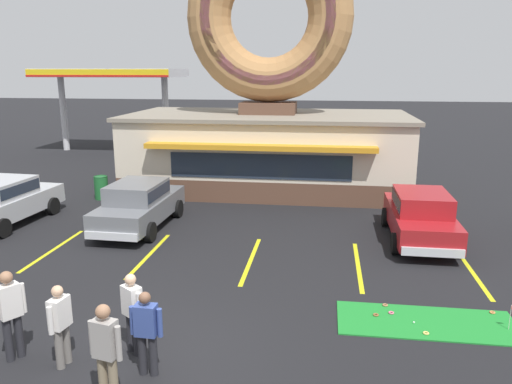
% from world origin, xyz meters
% --- Properties ---
extents(ground_plane, '(160.00, 160.00, 0.00)m').
position_xyz_m(ground_plane, '(0.00, 0.00, 0.00)').
color(ground_plane, black).
extents(donut_shop_building, '(12.30, 6.75, 10.96)m').
position_xyz_m(donut_shop_building, '(0.52, 13.94, 3.74)').
color(donut_shop_building, brown).
rests_on(donut_shop_building, ground).
extents(putting_mat, '(3.75, 1.50, 0.03)m').
position_xyz_m(putting_mat, '(5.33, 1.94, 0.01)').
color(putting_mat, '#1E842D').
rests_on(putting_mat, ground).
extents(mini_donut_near_left, '(0.13, 0.13, 0.04)m').
position_xyz_m(mini_donut_near_left, '(6.85, 2.55, 0.05)').
color(mini_donut_near_left, '#D17F47').
rests_on(mini_donut_near_left, putting_mat).
extents(mini_donut_near_right, '(0.13, 0.13, 0.04)m').
position_xyz_m(mini_donut_near_right, '(5.23, 1.43, 0.05)').
color(mini_donut_near_right, '#E5C666').
rests_on(mini_donut_near_right, putting_mat).
extents(mini_donut_mid_left, '(0.13, 0.13, 0.04)m').
position_xyz_m(mini_donut_mid_left, '(4.54, 2.59, 0.05)').
color(mini_donut_mid_left, '#A5724C').
rests_on(mini_donut_mid_left, putting_mat).
extents(mini_donut_mid_centre, '(0.13, 0.13, 0.04)m').
position_xyz_m(mini_donut_mid_centre, '(4.63, 2.23, 0.05)').
color(mini_donut_mid_centre, '#D8667F').
rests_on(mini_donut_mid_centre, putting_mat).
extents(mini_donut_mid_right, '(0.13, 0.13, 0.04)m').
position_xyz_m(mini_donut_mid_right, '(4.29, 2.08, 0.05)').
color(mini_donut_mid_right, brown).
rests_on(mini_donut_mid_right, putting_mat).
extents(golf_ball, '(0.04, 0.04, 0.04)m').
position_xyz_m(golf_ball, '(5.05, 1.84, 0.05)').
color(golf_ball, white).
rests_on(golf_ball, putting_mat).
extents(car_silver, '(2.19, 4.66, 1.60)m').
position_xyz_m(car_silver, '(-7.90, 7.18, 0.87)').
color(car_silver, '#B2B5BA').
rests_on(car_silver, ground).
extents(car_red, '(2.00, 4.57, 1.60)m').
position_xyz_m(car_red, '(6.08, 7.38, 0.87)').
color(car_red, maroon).
rests_on(car_red, ground).
extents(car_grey, '(2.08, 4.61, 1.60)m').
position_xyz_m(car_grey, '(-3.12, 7.44, 0.87)').
color(car_grey, slate).
rests_on(car_grey, ground).
extents(pedestrian_blue_sweater_man, '(0.41, 0.51, 1.75)m').
position_xyz_m(pedestrian_blue_sweater_man, '(-2.55, -0.51, 0.98)').
color(pedestrian_blue_sweater_man, '#232328').
rests_on(pedestrian_blue_sweater_man, ground).
extents(pedestrian_hooded_kid, '(0.50, 0.42, 1.61)m').
position_xyz_m(pedestrian_hooded_kid, '(-0.41, -0.00, 0.89)').
color(pedestrian_hooded_kid, '#232328').
rests_on(pedestrian_hooded_kid, ground).
extents(pedestrian_leather_jacket_man, '(0.58, 0.32, 1.75)m').
position_xyz_m(pedestrian_leather_jacket_man, '(-0.25, -1.51, 0.98)').
color(pedestrian_leather_jacket_man, '#7F7056').
rests_on(pedestrian_leather_jacket_man, ground).
extents(pedestrian_clipboard_woman, '(0.60, 0.25, 1.58)m').
position_xyz_m(pedestrian_clipboard_woman, '(0.09, -0.64, 0.87)').
color(pedestrian_clipboard_woman, '#232328').
rests_on(pedestrian_clipboard_woman, ground).
extents(pedestrian_beanie_man, '(0.29, 0.59, 1.57)m').
position_xyz_m(pedestrian_beanie_man, '(-1.54, -0.58, 0.86)').
color(pedestrian_beanie_man, slate).
rests_on(pedestrian_beanie_man, ground).
extents(trash_bin, '(0.57, 0.57, 0.97)m').
position_xyz_m(trash_bin, '(-6.12, 10.96, 0.50)').
color(trash_bin, '#1E662D').
rests_on(trash_bin, ground).
extents(gas_station_canopy, '(9.00, 4.46, 5.30)m').
position_xyz_m(gas_station_canopy, '(-10.65, 22.97, 4.86)').
color(gas_station_canopy, silver).
rests_on(gas_station_canopy, ground).
extents(parking_stripe_far_left, '(0.12, 3.60, 0.01)m').
position_xyz_m(parking_stripe_far_left, '(-4.93, 5.00, 0.00)').
color(parking_stripe_far_left, yellow).
rests_on(parking_stripe_far_left, ground).
extents(parking_stripe_left, '(0.12, 3.60, 0.01)m').
position_xyz_m(parking_stripe_left, '(-1.93, 5.00, 0.00)').
color(parking_stripe_left, yellow).
rests_on(parking_stripe_left, ground).
extents(parking_stripe_mid_left, '(0.12, 3.60, 0.01)m').
position_xyz_m(parking_stripe_mid_left, '(1.07, 5.00, 0.00)').
color(parking_stripe_mid_left, yellow).
rests_on(parking_stripe_mid_left, ground).
extents(parking_stripe_centre, '(0.12, 3.60, 0.01)m').
position_xyz_m(parking_stripe_centre, '(4.07, 5.00, 0.00)').
color(parking_stripe_centre, yellow).
rests_on(parking_stripe_centre, ground).
extents(parking_stripe_mid_right, '(0.12, 3.60, 0.01)m').
position_xyz_m(parking_stripe_mid_right, '(7.07, 5.00, 0.00)').
color(parking_stripe_mid_right, yellow).
rests_on(parking_stripe_mid_right, ground).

